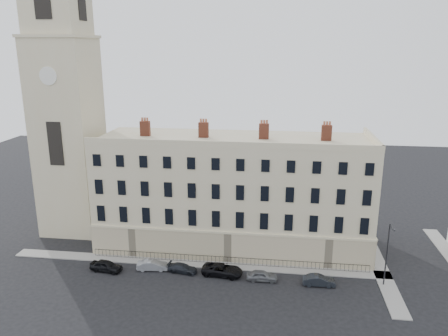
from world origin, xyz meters
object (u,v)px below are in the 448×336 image
at_px(car_e, 262,276).
at_px(car_f, 319,280).
at_px(car_a, 106,266).
at_px(car_d, 222,270).
at_px(car_b, 153,265).
at_px(streetlamp, 387,252).
at_px(car_c, 183,268).

distance_m(car_e, car_f, 6.56).
relative_size(car_a, car_f, 1.07).
distance_m(car_a, car_d, 14.32).
xyz_separation_m(car_a, car_d, (14.29, 0.84, 0.00)).
bearing_deg(car_a, car_b, -71.40).
height_order(car_a, streetlamp, streetlamp).
bearing_deg(car_b, car_c, -99.67).
bearing_deg(car_c, car_b, 97.76).
xyz_separation_m(car_a, streetlamp, (33.14, 0.79, 3.56)).
bearing_deg(car_f, car_b, 85.12).
height_order(car_b, car_d, car_d).
bearing_deg(car_c, car_e, -84.52).
height_order(car_d, streetlamp, streetlamp).
relative_size(car_c, car_e, 1.01).
xyz_separation_m(car_a, car_c, (9.38, 0.89, -0.15)).
height_order(car_b, streetlamp, streetlamp).
bearing_deg(car_a, car_c, -76.27).
bearing_deg(car_e, car_f, -93.25).
relative_size(car_b, streetlamp, 0.50).
bearing_deg(car_f, car_c, 84.83).
height_order(car_a, car_b, car_a).
height_order(car_a, car_f, car_a).
bearing_deg(car_d, car_e, -91.65).
xyz_separation_m(car_d, streetlamp, (18.84, -0.06, 3.56)).
height_order(car_c, car_d, car_d).
relative_size(car_a, car_e, 1.10).
distance_m(car_d, car_e, 4.86).
relative_size(car_d, car_f, 1.31).
bearing_deg(car_f, car_e, 85.92).
bearing_deg(streetlamp, car_b, -173.36).
xyz_separation_m(car_d, car_e, (4.82, -0.65, -0.06)).
xyz_separation_m(car_b, car_c, (3.81, -0.12, -0.09)).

